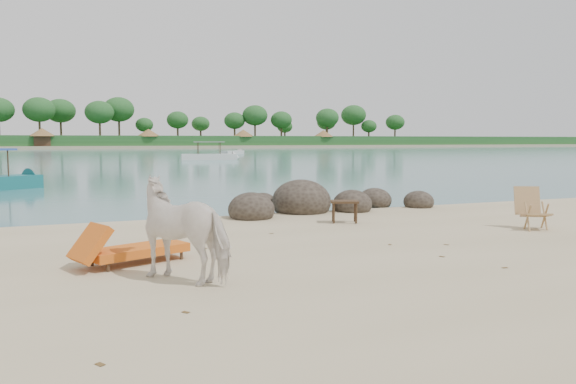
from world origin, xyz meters
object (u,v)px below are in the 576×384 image
Objects in this scene: side_table at (345,213)px; lounge_chair at (138,246)px; cow at (187,230)px; deck_chair at (536,210)px; boulders at (314,204)px.

side_table is 0.33× the size of lounge_chair.
deck_chair is (8.14, 1.51, -0.26)m from cow.
boulders reaches higher than lounge_chair.
cow reaches higher than side_table.
lounge_chair reaches higher than side_table.
cow reaches higher than deck_chair.
boulders is at bearing 21.24° from lounge_chair.
boulders reaches higher than side_table.
boulders is 3.69× the size of cow.
boulders is 5.83m from deck_chair.
deck_chair reaches higher than side_table.
deck_chair is (3.50, -2.52, 0.21)m from side_table.
side_table is 0.70× the size of deck_chair.
boulders is 7.42m from lounge_chair.
deck_chair is (8.69, 0.19, 0.18)m from lounge_chair.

